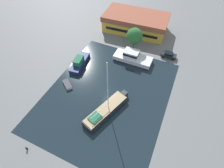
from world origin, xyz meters
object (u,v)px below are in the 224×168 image
Objects in this scene: cabin_boat at (79,62)px; parked_car at (169,55)px; quay_tree_near_building at (134,36)px; motor_cruiser at (132,57)px; warehouse_building at (136,22)px; small_dinghy at (67,84)px; sailboat_moored at (106,110)px.

parked_car is at bearing 23.41° from cabin_boat.
quay_tree_near_building reaches higher than motor_cruiser.
motor_cruiser is (4.66, -15.34, -1.56)m from warehouse_building.
warehouse_building is at bearing -156.10° from small_dinghy.
warehouse_building is 24.57m from cabin_boat.
quay_tree_near_building is at bearing -87.03° from parked_car.
parked_car is 0.30× the size of sailboat_moored.
small_dinghy is (-11.63, -15.58, -0.85)m from motor_cruiser.
sailboat_moored is at bearing -20.38° from parked_car.
sailboat_moored is at bearing 113.44° from small_dinghy.
sailboat_moored reaches higher than warehouse_building.
warehouse_building is 16.92m from parked_car.
quay_tree_near_building is 6.25m from motor_cruiser.
cabin_boat reaches higher than parked_car.
parked_car is at bearing -58.48° from motor_cruiser.
motor_cruiser is at bearing -59.05° from parked_car.
quay_tree_near_building is 0.80× the size of cabin_boat.
warehouse_building reaches higher than cabin_boat.
warehouse_building is 3.05× the size of quay_tree_near_building.
cabin_boat is (-12.72, -7.81, -0.25)m from motor_cruiser.
parked_car is 29.74m from small_dinghy.
sailboat_moored reaches higher than parked_car.
sailboat_moored is 1.33× the size of motor_cruiser.
warehouse_building is at bearing 106.73° from quay_tree_near_building.
warehouse_building is 5.96× the size of small_dinghy.
quay_tree_near_building is 0.48× the size of sailboat_moored.
warehouse_building is at bearing 16.40° from motor_cruiser.
motor_cruiser reaches higher than cabin_boat.
sailboat_moored is at bearing -46.85° from cabin_boat.
parked_car is at bearing 89.52° from sailboat_moored.
quay_tree_near_building is at bearing -76.99° from warehouse_building.
warehouse_building is at bearing 62.48° from cabin_boat.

